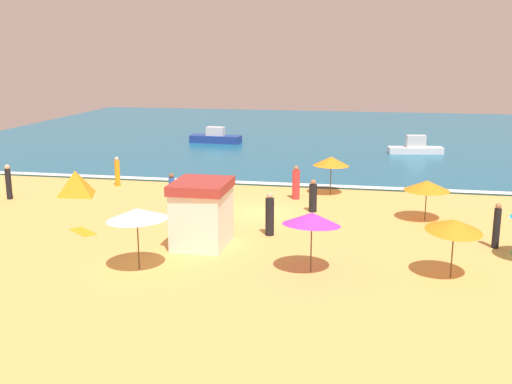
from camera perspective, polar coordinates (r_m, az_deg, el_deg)
name	(u,v)px	position (r m, az deg, el deg)	size (l,w,h in m)	color
ground_plane	(260,213)	(30.02, 0.34, -1.95)	(60.00, 60.00, 0.00)	#E0A856
ocean_water	(315,135)	(57.27, 5.50, 5.27)	(60.00, 44.00, 0.10)	#196084
wave_breaker_foam	(279,184)	(36.03, 2.18, 0.77)	(57.00, 0.70, 0.01)	white
lifeguard_cabana	(202,213)	(24.91, -5.02, -1.92)	(2.18, 2.65, 2.66)	white
beach_umbrella_0	(137,214)	(22.34, -10.93, -2.01)	(2.73, 2.72, 2.32)	#4C3823
beach_umbrella_1	(312,219)	(21.81, 5.17, -2.48)	(2.63, 2.65, 2.27)	#4C3823
beach_umbrella_2	(331,161)	(33.72, 6.95, 2.84)	(2.72, 2.73, 2.12)	#4C3823
beach_umbrella_3	(427,186)	(29.50, 15.49, 0.58)	(2.69, 2.69, 1.88)	#4C3823
beach_umbrella_5	(454,225)	(22.25, 17.83, -2.95)	(2.69, 2.70, 2.18)	#4C3823
beach_tent	(76,183)	(35.07, -16.31, 0.84)	(2.85, 2.69, 1.33)	orange
beachgoer_0	(8,182)	(35.12, -21.87, 0.85)	(0.39, 0.39, 1.87)	black
beachgoer_1	(313,197)	(30.22, 5.28, -0.45)	(0.50, 0.50, 1.61)	black
beachgoer_3	(172,193)	(30.53, -7.76, -0.05)	(0.40, 0.40, 1.89)	blue
beachgoer_4	(497,226)	(26.39, 21.32, -2.97)	(0.32, 0.32, 1.85)	black
beachgoer_5	(270,215)	(26.27, 1.28, -2.17)	(0.51, 0.51, 1.87)	black
beachgoer_6	(117,172)	(36.66, -12.67, 1.81)	(0.32, 0.32, 1.72)	orange
beachgoer_7	(296,184)	(32.68, 3.71, 0.77)	(0.55, 0.55, 1.80)	red
beach_towel_0	(83,232)	(28.00, -15.68, -3.55)	(1.62, 1.47, 0.01)	orange
small_boat_0	(216,137)	(51.99, -3.74, 5.04)	(4.31, 1.63, 1.32)	navy
small_boat_1	(415,148)	(48.02, 14.50, 3.98)	(4.15, 1.78, 1.37)	white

